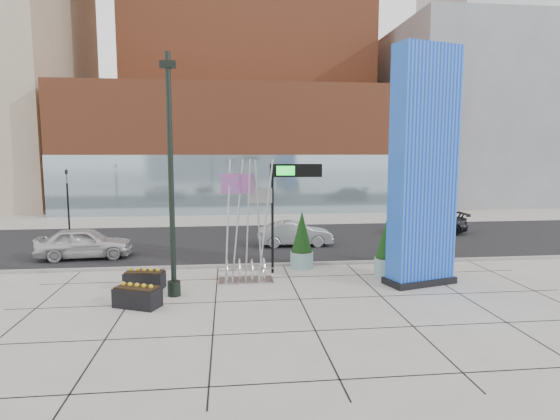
{
  "coord_description": "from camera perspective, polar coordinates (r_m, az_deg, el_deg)",
  "views": [
    {
      "loc": [
        -1.52,
        -17.02,
        5.24
      ],
      "look_at": [
        0.62,
        2.0,
        2.86
      ],
      "focal_mm": 30.0,
      "sensor_mm": 36.0,
      "label": 1
    }
  ],
  "objects": [
    {
      "name": "round_planter_mid",
      "position": [
        20.37,
        13.0,
        -4.26
      ],
      "size": [
        1.09,
        1.09,
        2.73
      ],
      "color": "#82AEAA",
      "rests_on": "ground"
    },
    {
      "name": "concrete_bollard",
      "position": [
        19.28,
        -17.45,
        -7.93
      ],
      "size": [
        0.36,
        0.36,
        0.7
      ],
      "primitive_type": "cylinder",
      "color": "gray",
      "rests_on": "ground"
    },
    {
      "name": "tower_glass_front",
      "position": [
        39.4,
        -2.76,
        3.1
      ],
      "size": [
        34.0,
        0.6,
        5.0
      ],
      "primitive_type": "cube",
      "color": "#8CA5B2",
      "rests_on": "ground"
    },
    {
      "name": "street_asphalt",
      "position": [
        27.56,
        -3.16,
        -3.85
      ],
      "size": [
        80.0,
        12.0,
        0.02
      ],
      "primitive_type": "cube",
      "color": "black",
      "rests_on": "ground"
    },
    {
      "name": "car_dark_east",
      "position": [
        31.36,
        17.63,
        -1.57
      ],
      "size": [
        4.84,
        2.07,
        1.39
      ],
      "primitive_type": "imported",
      "rotation": [
        0.0,
        0.0,
        -1.6
      ],
      "color": "black",
      "rests_on": "ground"
    },
    {
      "name": "box_planter_south",
      "position": [
        16.83,
        -16.99,
        -9.98
      ],
      "size": [
        1.7,
        1.32,
        0.84
      ],
      "rotation": [
        0.0,
        0.0,
        -0.42
      ],
      "color": "black",
      "rests_on": "ground"
    },
    {
      "name": "building_grey_parking",
      "position": [
        56.34,
        23.22,
        10.35
      ],
      "size": [
        20.0,
        18.0,
        18.0
      ],
      "primitive_type": "cube",
      "color": "slate",
      "rests_on": "ground"
    },
    {
      "name": "curb_edge",
      "position": [
        21.7,
        -2.24,
        -6.72
      ],
      "size": [
        80.0,
        0.3,
        0.12
      ],
      "primitive_type": "cube",
      "color": "gray",
      "rests_on": "ground"
    },
    {
      "name": "traffic_signal",
      "position": [
        33.82,
        -24.47,
        1.47
      ],
      "size": [
        0.15,
        0.18,
        4.1
      ],
      "color": "black",
      "rests_on": "ground"
    },
    {
      "name": "overhead_street_sign",
      "position": [
        20.04,
        1.37,
        3.72
      ],
      "size": [
        2.23,
        0.33,
        4.73
      ],
      "rotation": [
        0.0,
        0.0,
        -0.06
      ],
      "color": "black",
      "rests_on": "ground"
    },
    {
      "name": "car_white_west",
      "position": [
        25.03,
        -22.71,
        -3.76
      ],
      "size": [
        4.62,
        2.19,
        1.53
      ],
      "primitive_type": "imported",
      "rotation": [
        0.0,
        0.0,
        1.66
      ],
      "color": "silver",
      "rests_on": "ground"
    },
    {
      "name": "tower_podium",
      "position": [
        44.09,
        -3.19,
        7.42
      ],
      "size": [
        34.0,
        10.0,
        11.0
      ],
      "primitive_type": "cube",
      "color": "brown",
      "rests_on": "ground"
    },
    {
      "name": "round_planter_west",
      "position": [
        21.27,
        2.67,
        -3.78
      ],
      "size": [
        1.04,
        1.04,
        2.6
      ],
      "color": "#82AEAA",
      "rests_on": "ground"
    },
    {
      "name": "box_planter_north",
      "position": [
        18.94,
        -16.18,
        -8.07
      ],
      "size": [
        1.58,
        0.98,
        0.81
      ],
      "rotation": [
        0.0,
        0.0,
        -0.17
      ],
      "color": "black",
      "rests_on": "ground"
    },
    {
      "name": "lamp_post",
      "position": [
        17.15,
        -13.08,
        1.26
      ],
      "size": [
        0.55,
        0.48,
        8.67
      ],
      "rotation": [
        0.0,
        0.0,
        -0.06
      ],
      "color": "black",
      "rests_on": "ground"
    },
    {
      "name": "ground",
      "position": [
        17.87,
        -1.28,
        -9.95
      ],
      "size": [
        160.0,
        160.0,
        0.0
      ],
      "primitive_type": "plane",
      "color": "#9E9991",
      "rests_on": "ground"
    },
    {
      "name": "blue_pylon",
      "position": [
        19.09,
        17.07,
        4.5
      ],
      "size": [
        3.02,
        1.96,
        9.27
      ],
      "rotation": [
        0.0,
        0.0,
        0.28
      ],
      "color": "#0D2CC4",
      "rests_on": "ground"
    },
    {
      "name": "car_silver_mid",
      "position": [
        26.19,
        1.84,
        -2.94
      ],
      "size": [
        4.12,
        1.44,
        1.36
      ],
      "primitive_type": "imported",
      "rotation": [
        0.0,
        0.0,
        1.57
      ],
      "color": "#A5A8AC",
      "rests_on": "ground"
    },
    {
      "name": "public_art_sculpture",
      "position": [
        19.04,
        -4.17,
        -4.84
      ],
      "size": [
        2.19,
        1.11,
        4.98
      ],
      "rotation": [
        0.0,
        0.0,
        0.0
      ],
      "color": "#B7B9BC",
      "rests_on": "ground"
    },
    {
      "name": "round_planter_east",
      "position": [
        22.67,
        15.79,
        -3.35
      ],
      "size": [
        1.04,
        1.04,
        2.6
      ],
      "color": "#82AEAA",
      "rests_on": "ground"
    }
  ]
}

